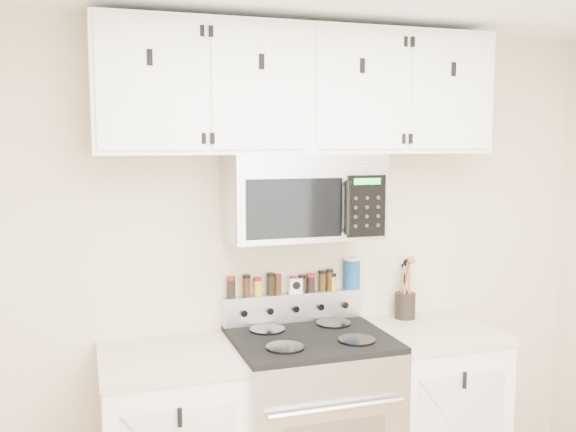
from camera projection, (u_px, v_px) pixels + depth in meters
The scene contains 19 objects.
back_wall at pixel (291, 264), 3.42m from camera, with size 3.50×0.01×2.50m, color beige.
range at pixel (310, 425), 3.21m from camera, with size 0.76×0.65×1.10m.
base_cabinet_right at pixel (429, 411), 3.45m from camera, with size 0.64×0.62×0.92m.
microwave at pixel (303, 196), 3.20m from camera, with size 0.76×0.44×0.42m.
upper_cabinets at pixel (301, 91), 3.16m from camera, with size 2.00×0.35×0.62m.
utensil_crock at pixel (405, 303), 3.57m from camera, with size 0.11×0.11×0.33m.
kitchen_timer at pixel (295, 285), 3.41m from camera, with size 0.07×0.06×0.08m, color white.
salt_canister at pixel (352, 273), 3.50m from camera, with size 0.09×0.09×0.17m.
spice_jar_0 at pixel (231, 287), 3.30m from camera, with size 0.05×0.05×0.11m.
spice_jar_1 at pixel (247, 286), 3.33m from camera, with size 0.04×0.04×0.11m.
spice_jar_2 at pixel (258, 286), 3.34m from camera, with size 0.04×0.04×0.09m.
spice_jar_3 at pixel (271, 284), 3.37m from camera, with size 0.04×0.04×0.11m.
spice_jar_4 at pixel (278, 284), 3.38m from camera, with size 0.04×0.04×0.11m.
spice_jar_5 at pixel (293, 285), 3.40m from camera, with size 0.04×0.04×0.09m.
spice_jar_6 at pixel (302, 283), 3.42m from camera, with size 0.04×0.04×0.09m.
spice_jar_7 at pixel (311, 282), 3.43m from camera, with size 0.05×0.05×0.10m.
spice_jar_8 at pixel (322, 281), 3.45m from camera, with size 0.04×0.04×0.11m.
spice_jar_9 at pixel (330, 280), 3.47m from camera, with size 0.04×0.04×0.11m.
spice_jar_10 at pixel (333, 282), 3.47m from camera, with size 0.04×0.04×0.09m.
Camera 1 is at (-1.05, -1.46, 1.90)m, focal length 40.00 mm.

